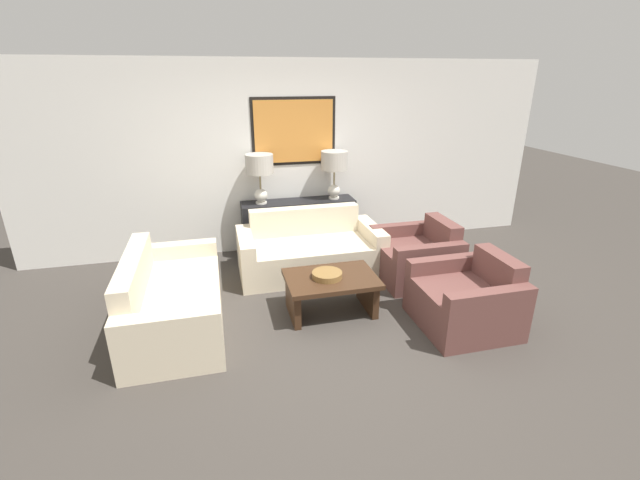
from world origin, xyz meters
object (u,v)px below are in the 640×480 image
(table_lamp_left, at_px, (260,169))
(table_lamp_right, at_px, (334,165))
(armchair_near_camera, at_px, (466,301))
(decorative_bowl, at_px, (327,275))
(armchair_near_back_wall, at_px, (416,257))
(couch_by_back_wall, at_px, (310,252))
(coffee_table, at_px, (331,287))
(couch_by_side, at_px, (172,301))
(console_table, at_px, (299,226))

(table_lamp_left, xyz_separation_m, table_lamp_right, (1.05, 0.00, 0.00))
(armchair_near_camera, bearing_deg, decorative_bowl, 157.16)
(table_lamp_right, xyz_separation_m, decorative_bowl, (-0.58, -1.82, -0.79))
(table_lamp_left, bearing_deg, table_lamp_right, 0.00)
(table_lamp_right, distance_m, armchair_near_back_wall, 1.74)
(decorative_bowl, distance_m, armchair_near_camera, 1.45)
(table_lamp_left, height_order, couch_by_back_wall, table_lamp_left)
(coffee_table, height_order, armchair_near_camera, armchair_near_camera)
(table_lamp_left, xyz_separation_m, decorative_bowl, (0.46, -1.82, -0.79))
(couch_by_side, height_order, decorative_bowl, couch_by_side)
(coffee_table, bearing_deg, table_lamp_left, 105.81)
(coffee_table, height_order, armchair_near_back_wall, armchair_near_back_wall)
(table_lamp_right, xyz_separation_m, couch_by_side, (-2.19, -1.65, -0.97))
(console_table, xyz_separation_m, couch_by_back_wall, (0.00, -0.72, -0.11))
(console_table, height_order, armchair_near_camera, console_table)
(armchair_near_back_wall, bearing_deg, couch_by_back_wall, 157.56)
(armchair_near_camera, bearing_deg, coffee_table, 156.02)
(table_lamp_left, height_order, couch_by_side, table_lamp_left)
(table_lamp_right, height_order, couch_by_back_wall, table_lamp_right)
(couch_by_back_wall, relative_size, coffee_table, 1.89)
(table_lamp_right, bearing_deg, decorative_bowl, -107.83)
(table_lamp_right, relative_size, armchair_near_camera, 0.73)
(table_lamp_right, bearing_deg, coffee_table, -106.55)
(table_lamp_left, height_order, coffee_table, table_lamp_left)
(armchair_near_back_wall, distance_m, armchair_near_camera, 1.14)
(armchair_near_camera, bearing_deg, console_table, 118.05)
(console_table, relative_size, couch_by_back_wall, 0.88)
(couch_by_back_wall, height_order, coffee_table, couch_by_back_wall)
(console_table, bearing_deg, table_lamp_right, 0.00)
(couch_by_back_wall, bearing_deg, decorative_bowl, -93.13)
(console_table, bearing_deg, coffee_table, -90.40)
(console_table, distance_m, decorative_bowl, 1.82)
(decorative_bowl, xyz_separation_m, armchair_near_back_wall, (1.33, 0.58, -0.18))
(coffee_table, bearing_deg, armchair_near_back_wall, 23.98)
(table_lamp_left, bearing_deg, decorative_bowl, -75.67)
(couch_by_back_wall, bearing_deg, couch_by_side, -150.75)
(console_table, height_order, armchair_near_back_wall, console_table)
(console_table, relative_size, couch_by_side, 0.88)
(couch_by_side, xyz_separation_m, decorative_bowl, (1.60, -0.17, 0.19))
(console_table, xyz_separation_m, table_lamp_right, (0.52, 0.00, 0.87))
(console_table, height_order, couch_by_back_wall, couch_by_back_wall)
(coffee_table, distance_m, decorative_bowl, 0.16)
(console_table, height_order, coffee_table, console_table)
(console_table, bearing_deg, couch_by_side, -135.28)
(armchair_near_back_wall, bearing_deg, console_table, 135.63)
(console_table, height_order, table_lamp_right, table_lamp_right)
(console_table, relative_size, armchair_near_back_wall, 1.72)
(table_lamp_right, relative_size, coffee_table, 0.70)
(table_lamp_right, bearing_deg, console_table, 180.00)
(table_lamp_left, relative_size, couch_by_side, 0.37)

